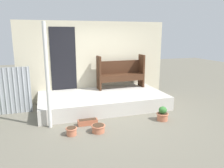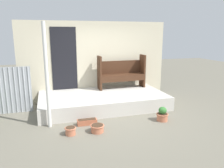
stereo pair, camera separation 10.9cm
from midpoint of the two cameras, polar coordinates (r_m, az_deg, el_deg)
name	(u,v)px [view 2 (the right image)]	position (r m, az deg, el deg)	size (l,w,h in m)	color
ground_plane	(115,118)	(5.93, 1.22, -8.75)	(24.00, 24.00, 0.00)	#706B5B
porch_slab	(103,100)	(6.71, -1.88, -4.33)	(3.77, 1.91, 0.40)	beige
house_wall	(94,61)	(7.41, -4.21, 6.04)	(4.97, 0.08, 2.60)	beige
support_post	(47,77)	(5.22, -16.10, 1.86)	(0.08, 0.08, 2.47)	white
bench	(121,72)	(7.36, 2.87, 3.20)	(1.60, 0.44, 1.10)	#422616
flower_pot_left	(70,131)	(5.03, -10.17, -11.87)	(0.26, 0.26, 0.18)	#C67251
flower_pot_middle	(97,128)	(5.08, -3.22, -11.40)	(0.33, 0.33, 0.18)	#C67251
flower_pot_right	(162,115)	(5.83, 13.54, -7.80)	(0.32, 0.32, 0.37)	#C67251
planter_box_rect	(87,122)	(5.50, -5.95, -9.81)	(0.48, 0.16, 0.14)	#B26042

